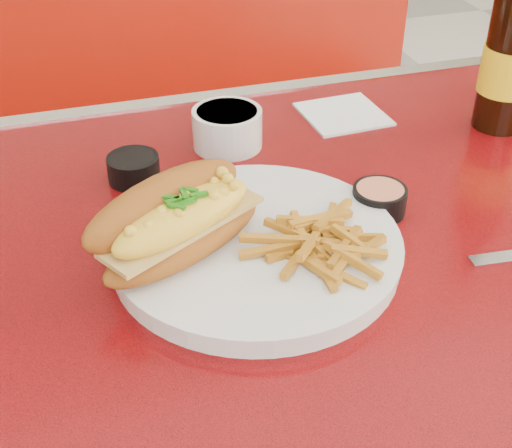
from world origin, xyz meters
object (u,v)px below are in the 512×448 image
object	(u,v)px
dinner_plate	(256,247)
gravy_ramekin	(227,127)
diner_table	(318,363)
mac_hoagie	(177,220)
fork	(320,249)
sauce_cup_right	(379,199)
booth_bench_far	(183,217)
sauce_cup_left	(133,167)

from	to	relation	value
dinner_plate	gravy_ramekin	world-z (taller)	gravy_ramekin
diner_table	gravy_ramekin	distance (m)	0.31
mac_hoagie	fork	world-z (taller)	mac_hoagie
diner_table	sauce_cup_right	world-z (taller)	sauce_cup_right
mac_hoagie	gravy_ramekin	xyz separation A→B (m)	(0.11, 0.23, -0.03)
booth_bench_far	dinner_plate	xyz separation A→B (m)	(-0.07, -0.80, 0.49)
diner_table	dinner_plate	bearing A→B (deg)	169.61
mac_hoagie	gravy_ramekin	size ratio (longest dim) A/B	2.15
sauce_cup_left	sauce_cup_right	world-z (taller)	same
dinner_plate	mac_hoagie	world-z (taller)	mac_hoagie
booth_bench_far	fork	world-z (taller)	booth_bench_far
diner_table	booth_bench_far	size ratio (longest dim) A/B	1.03
mac_hoagie	gravy_ramekin	world-z (taller)	mac_hoagie
sauce_cup_left	dinner_plate	bearing A→B (deg)	-63.57
dinner_plate	mac_hoagie	xyz separation A→B (m)	(-0.08, 0.01, 0.04)
sauce_cup_left	booth_bench_far	bearing A→B (deg)	74.97
booth_bench_far	sauce_cup_right	world-z (taller)	booth_bench_far
booth_bench_far	mac_hoagie	size ratio (longest dim) A/B	5.72
mac_hoagie	fork	distance (m)	0.14
diner_table	booth_bench_far	xyz separation A→B (m)	(0.00, 0.81, -0.32)
sauce_cup_left	sauce_cup_right	xyz separation A→B (m)	(0.25, -0.15, -0.00)
booth_bench_far	fork	xyz separation A→B (m)	(-0.02, -0.83, 0.50)
gravy_ramekin	fork	bearing A→B (deg)	-85.79
booth_bench_far	gravy_ramekin	size ratio (longest dim) A/B	12.29
fork	sauce_cup_right	world-z (taller)	sauce_cup_right
mac_hoagie	booth_bench_far	bearing A→B (deg)	49.98
diner_table	mac_hoagie	bearing A→B (deg)	172.16
diner_table	sauce_cup_right	size ratio (longest dim) A/B	16.69
fork	sauce_cup_left	size ratio (longest dim) A/B	2.04
booth_bench_far	sauce_cup_left	world-z (taller)	booth_bench_far
mac_hoagie	sauce_cup_left	world-z (taller)	mac_hoagie
booth_bench_far	dinner_plate	bearing A→B (deg)	-95.12
booth_bench_far	mac_hoagie	distance (m)	0.97
mac_hoagie	fork	size ratio (longest dim) A/B	1.51
gravy_ramekin	sauce_cup_left	size ratio (longest dim) A/B	1.43
diner_table	booth_bench_far	bearing A→B (deg)	90.00
dinner_plate	gravy_ramekin	bearing A→B (deg)	81.48
sauce_cup_left	sauce_cup_right	bearing A→B (deg)	-31.06
dinner_plate	booth_bench_far	bearing A→B (deg)	84.88
fork	diner_table	bearing A→B (deg)	-30.01
diner_table	fork	distance (m)	0.18
booth_bench_far	gravy_ramekin	bearing A→B (deg)	-93.68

